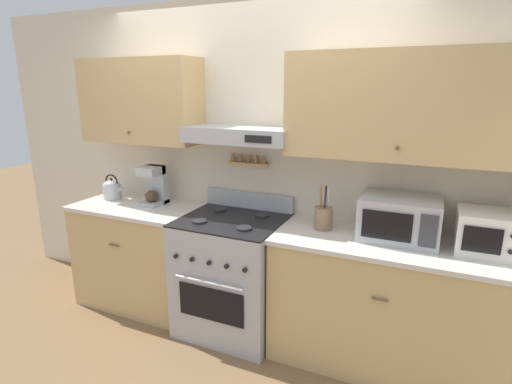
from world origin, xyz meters
TOP-DOWN VIEW (x-y plane):
  - ground_plane at (0.00, 0.00)m, footprint 16.00×16.00m
  - wall_back at (0.10, 0.59)m, footprint 5.20×0.46m
  - counter_left at (-0.93, 0.32)m, footprint 1.08×0.64m
  - counter_right at (1.14, 0.32)m, footprint 1.51×0.64m
  - stove_range at (0.00, 0.28)m, footprint 0.77×0.71m
  - tea_kettle at (-1.25, 0.38)m, footprint 0.20×0.16m
  - coffee_maker at (-0.80, 0.42)m, footprint 0.17×0.23m
  - microwave at (1.18, 0.40)m, footprint 0.50×0.38m
  - utensil_crock at (0.68, 0.38)m, footprint 0.13×0.13m
  - toaster_oven at (1.67, 0.38)m, footprint 0.32×0.32m

SIDE VIEW (x-z plane):
  - ground_plane at x=0.00m, z-range 0.00..0.00m
  - counter_right at x=1.14m, z-range 0.00..0.91m
  - counter_left at x=-0.93m, z-range 0.00..0.91m
  - stove_range at x=0.00m, z-range -0.06..0.99m
  - utensil_crock at x=0.68m, z-range 0.84..1.15m
  - tea_kettle at x=-1.25m, z-range 0.89..1.12m
  - toaster_oven at x=1.67m, z-range 0.91..1.17m
  - microwave at x=1.18m, z-range 0.91..1.20m
  - coffee_maker at x=-0.80m, z-range 0.91..1.24m
  - wall_back at x=0.10m, z-range 0.18..2.73m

